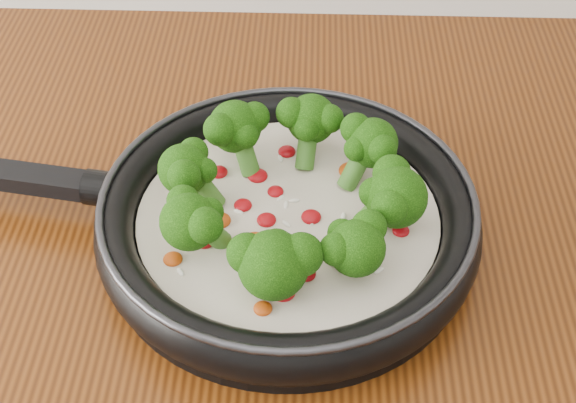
{
  "coord_description": "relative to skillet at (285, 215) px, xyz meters",
  "views": [
    {
      "loc": [
        0.06,
        0.6,
        1.42
      ],
      "look_at": [
        0.04,
        1.09,
        0.95
      ],
      "focal_mm": 50.48,
      "sensor_mm": 36.0,
      "label": 1
    }
  ],
  "objects": [
    {
      "name": "skillet",
      "position": [
        0.0,
        0.0,
        0.0
      ],
      "size": [
        0.54,
        0.38,
        0.1
      ],
      "color": "black",
      "rests_on": "counter"
    }
  ]
}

